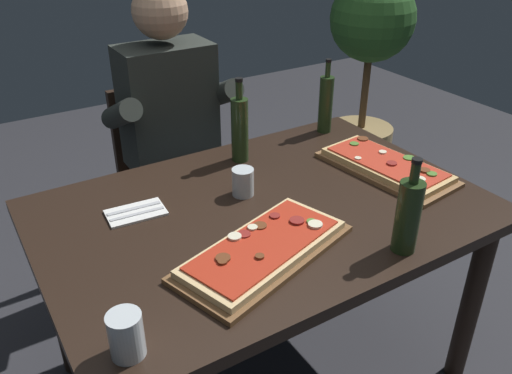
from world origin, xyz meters
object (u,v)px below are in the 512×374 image
pizza_rectangular_front (264,249)px  tumbler_near_camera (243,183)px  diner_chair (168,171)px  dining_table (264,232)px  oil_bottle_amber (240,128)px  vinegar_bottle_green (408,215)px  wine_bottle_dark (326,103)px  seated_diner (174,129)px  potted_plant_corner (368,64)px  pizza_rectangular_left (386,166)px  tumbler_far_side (127,337)px

pizza_rectangular_front → tumbler_near_camera: bearing=69.1°
tumbler_near_camera → diner_chair: bearing=87.7°
dining_table → oil_bottle_amber: bearing=72.3°
dining_table → oil_bottle_amber: (0.11, 0.34, 0.22)m
dining_table → vinegar_bottle_green: size_ratio=4.92×
dining_table → pizza_rectangular_front: size_ratio=2.42×
dining_table → pizza_rectangular_front: (-0.14, -0.22, 0.12)m
tumbler_near_camera → wine_bottle_dark: bearing=26.4°
seated_diner → dining_table: bearing=-91.1°
diner_chair → potted_plant_corner: bearing=7.9°
dining_table → pizza_rectangular_left: 0.52m
dining_table → tumbler_far_side: size_ratio=12.85×
vinegar_bottle_green → seated_diner: bearing=99.8°
pizza_rectangular_left → potted_plant_corner: potted_plant_corner is taller
potted_plant_corner → diner_chair: bearing=-172.1°
wine_bottle_dark → potted_plant_corner: bearing=37.9°
dining_table → pizza_rectangular_left: pizza_rectangular_left is taller
vinegar_bottle_green → tumbler_far_side: vinegar_bottle_green is taller
pizza_rectangular_front → tumbler_far_side: size_ratio=5.31×
pizza_rectangular_left → seated_diner: seated_diner is taller
pizza_rectangular_front → vinegar_bottle_green: 0.40m
vinegar_bottle_green → tumbler_near_camera: size_ratio=3.05×
tumbler_near_camera → oil_bottle_amber: bearing=61.8°
diner_chair → seated_diner: bearing=-90.0°
vinegar_bottle_green → wine_bottle_dark: bearing=66.9°
tumbler_far_side → diner_chair: 1.39m
tumbler_near_camera → potted_plant_corner: 1.70m
oil_bottle_amber → dining_table: bearing=-107.7°
oil_bottle_amber → seated_diner: bearing=103.2°
pizza_rectangular_left → diner_chair: diner_chair is taller
pizza_rectangular_front → tumbler_near_camera: tumbler_near_camera is taller
dining_table → diner_chair: bearing=89.0°
pizza_rectangular_front → oil_bottle_amber: bearing=65.9°
oil_bottle_amber → pizza_rectangular_front: bearing=-114.1°
oil_bottle_amber → diner_chair: size_ratio=0.36×
wine_bottle_dark → diner_chair: (-0.53, 0.47, -0.38)m
pizza_rectangular_left → vinegar_bottle_green: 0.49m
pizza_rectangular_front → tumbler_far_side: bearing=-161.9°
seated_diner → pizza_rectangular_left: bearing=-56.9°
dining_table → wine_bottle_dark: 0.70m
vinegar_bottle_green → tumbler_near_camera: bearing=114.2°
pizza_rectangular_left → potted_plant_corner: (0.89, 1.07, -0.03)m
dining_table → potted_plant_corner: bearing=36.9°
pizza_rectangular_front → oil_bottle_amber: size_ratio=1.83×
vinegar_bottle_green → tumbler_near_camera: (-0.23, 0.50, -0.07)m
pizza_rectangular_left → pizza_rectangular_front: bearing=-163.3°
pizza_rectangular_front → diner_chair: (0.15, 1.07, -0.27)m
wine_bottle_dark → oil_bottle_amber: bearing=-173.7°
oil_bottle_amber → tumbler_far_side: oil_bottle_amber is taller
potted_plant_corner → pizza_rectangular_front: bearing=-140.5°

